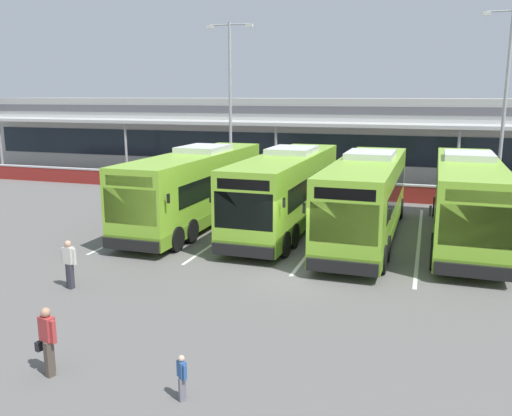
% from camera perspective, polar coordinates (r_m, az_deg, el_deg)
% --- Properties ---
extents(ground_plane, '(200.00, 200.00, 0.00)m').
position_cam_1_polar(ground_plane, '(19.42, 4.10, -6.84)').
color(ground_plane, '#605E5B').
extents(terminal_building, '(70.00, 13.00, 6.00)m').
position_cam_1_polar(terminal_building, '(45.10, 12.51, 7.58)').
color(terminal_building, '#B7B7B2').
rests_on(terminal_building, ground).
extents(red_barrier_wall, '(60.00, 0.40, 1.10)m').
position_cam_1_polar(red_barrier_wall, '(33.15, 10.17, 1.89)').
color(red_barrier_wall, maroon).
rests_on(red_barrier_wall, ground).
extents(coach_bus_leftmost, '(2.99, 12.18, 3.78)m').
position_cam_1_polar(coach_bus_leftmost, '(26.27, -6.40, 2.11)').
color(coach_bus_leftmost, '#8CC633').
rests_on(coach_bus_leftmost, ground).
extents(coach_bus_left_centre, '(2.99, 12.18, 3.78)m').
position_cam_1_polar(coach_bus_left_centre, '(25.37, 3.27, 1.82)').
color(coach_bus_left_centre, '#8CC633').
rests_on(coach_bus_left_centre, ground).
extents(coach_bus_centre, '(2.99, 12.18, 3.78)m').
position_cam_1_polar(coach_bus_centre, '(23.93, 11.70, 0.97)').
color(coach_bus_centre, '#8CC633').
rests_on(coach_bus_centre, ground).
extents(coach_bus_right_centre, '(2.99, 12.18, 3.78)m').
position_cam_1_polar(coach_bus_right_centre, '(24.75, 21.61, 0.73)').
color(coach_bus_right_centre, '#8CC633').
rests_on(coach_bus_right_centre, ground).
extents(bay_stripe_far_west, '(0.14, 13.00, 0.01)m').
position_cam_1_polar(bay_stripe_far_west, '(27.77, -9.87, -1.21)').
color(bay_stripe_far_west, silver).
rests_on(bay_stripe_far_west, ground).
extents(bay_stripe_west, '(0.14, 13.00, 0.01)m').
position_cam_1_polar(bay_stripe_west, '(26.11, -1.68, -1.88)').
color(bay_stripe_west, silver).
rests_on(bay_stripe_west, ground).
extents(bay_stripe_mid_west, '(0.14, 13.00, 0.01)m').
position_cam_1_polar(bay_stripe_mid_west, '(25.05, 7.41, -2.57)').
color(bay_stripe_mid_west, silver).
rests_on(bay_stripe_mid_west, ground).
extents(bay_stripe_centre, '(0.14, 13.00, 0.01)m').
position_cam_1_polar(bay_stripe_centre, '(24.67, 17.06, -3.24)').
color(bay_stripe_centre, silver).
rests_on(bay_stripe_centre, ground).
extents(pedestrian_with_handbag, '(0.64, 0.43, 1.62)m').
position_cam_1_polar(pedestrian_with_handbag, '(13.25, -21.43, -12.94)').
color(pedestrian_with_handbag, '#4C4238').
rests_on(pedestrian_with_handbag, ground).
extents(pedestrian_child, '(0.30, 0.26, 1.00)m').
position_cam_1_polar(pedestrian_child, '(11.71, -7.94, -17.36)').
color(pedestrian_child, slate).
rests_on(pedestrian_child, ground).
extents(pedestrian_near_bin, '(0.54, 0.32, 1.62)m').
position_cam_1_polar(pedestrian_near_bin, '(18.62, -19.37, -5.52)').
color(pedestrian_near_bin, '#33333D').
rests_on(pedestrian_near_bin, ground).
extents(lamp_post_west, '(3.24, 0.28, 11.00)m').
position_cam_1_polar(lamp_post_west, '(37.19, -2.78, 12.02)').
color(lamp_post_west, '#9E9EA3').
rests_on(lamp_post_west, ground).
extents(lamp_post_centre, '(3.24, 0.28, 11.00)m').
position_cam_1_polar(lamp_post_centre, '(34.24, 25.17, 10.93)').
color(lamp_post_centre, '#9E9EA3').
rests_on(lamp_post_centre, ground).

